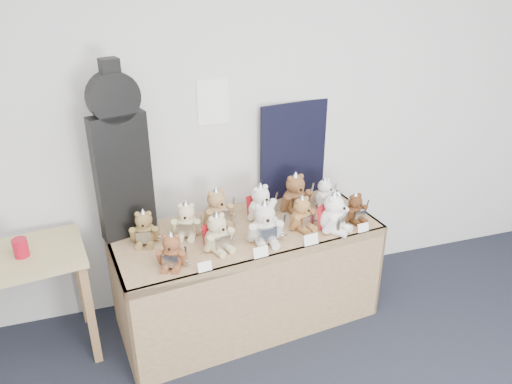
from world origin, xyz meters
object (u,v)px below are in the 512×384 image
object	(u,v)px
side_table	(6,277)
teddy_back_end	(325,194)
teddy_front_far_right	(334,214)
teddy_back_far_left	(144,229)
teddy_back_centre_left	(217,209)
teddy_front_right	(302,215)
display_table	(251,254)
teddy_back_right	(296,194)
teddy_front_left	(218,234)
guitar_case	(121,155)
teddy_front_centre	(265,225)
teddy_front_end	(355,209)
teddy_back_centre_right	(261,204)
red_cup	(21,248)
teddy_back_left	(187,221)
teddy_front_far_left	(172,252)

from	to	relation	value
side_table	teddy_back_end	world-z (taller)	teddy_back_end
teddy_front_far_right	teddy_back_far_left	distance (m)	1.20
teddy_back_centre_left	teddy_back_end	xyz separation A→B (m)	(0.79, 0.04, -0.02)
teddy_front_right	teddy_front_far_right	xyz separation A→B (m)	(0.18, -0.08, 0.02)
display_table	teddy_front_right	world-z (taller)	teddy_front_right
teddy_back_right	teddy_front_left	bearing A→B (deg)	-162.39
guitar_case	teddy_front_right	size ratio (longest dim) A/B	4.35
teddy_back_centre_left	teddy_front_centre	bearing A→B (deg)	-70.42
display_table	teddy_back_end	distance (m)	0.71
guitar_case	teddy_front_end	bearing A→B (deg)	-28.56
teddy_back_far_left	teddy_back_centre_right	bearing A→B (deg)	16.91
display_table	teddy_back_far_left	bearing A→B (deg)	164.75
side_table	teddy_back_centre_left	xyz separation A→B (m)	(1.31, 0.09, 0.20)
display_table	teddy_back_right	size ratio (longest dim) A/B	5.85
side_table	red_cup	distance (m)	0.22
red_cup	teddy_front_right	xyz separation A→B (m)	(1.70, -0.13, 0.01)
guitar_case	teddy_front_centre	size ratio (longest dim) A/B	3.60
display_table	teddy_back_far_left	world-z (taller)	teddy_back_far_left
teddy_back_centre_right	teddy_back_right	size ratio (longest dim) A/B	0.92
side_table	teddy_front_centre	distance (m)	1.56
teddy_back_far_left	display_table	bearing A→B (deg)	2.84
guitar_case	teddy_front_right	xyz separation A→B (m)	(1.08, -0.28, -0.44)
display_table	teddy_back_centre_right	distance (m)	0.34
teddy_back_centre_right	teddy_back_far_left	size ratio (longest dim) A/B	1.14
teddy_back_centre_left	teddy_back_left	bearing A→B (deg)	-176.59
teddy_front_far_left	side_table	bearing A→B (deg)	-177.50
red_cup	teddy_front_far_right	world-z (taller)	teddy_front_far_right
guitar_case	teddy_back_centre_right	xyz separation A→B (m)	(0.86, -0.07, -0.43)
teddy_front_far_left	display_table	bearing A→B (deg)	42.14
guitar_case	teddy_back_centre_left	distance (m)	0.71
guitar_case	red_cup	distance (m)	0.78
teddy_front_far_right	teddy_back_centre_right	size ratio (longest dim) A/B	1.06
teddy_front_end	teddy_back_end	world-z (taller)	teddy_back_end
teddy_front_far_left	teddy_front_right	size ratio (longest dim) A/B	0.95
red_cup	teddy_front_right	distance (m)	1.71
side_table	teddy_back_centre_right	xyz separation A→B (m)	(1.60, 0.07, 0.20)
teddy_front_right	teddy_front_far_right	distance (m)	0.20
display_table	teddy_front_left	xyz separation A→B (m)	(-0.24, -0.11, 0.26)
teddy_front_left	teddy_front_far_right	size ratio (longest dim) A/B	0.91
teddy_front_right	teddy_back_centre_right	xyz separation A→B (m)	(-0.22, 0.20, 0.01)
teddy_front_left	teddy_back_centre_right	xyz separation A→B (m)	(0.37, 0.28, 0.00)
teddy_back_centre_left	teddy_front_far_left	bearing A→B (deg)	-149.45
red_cup	teddy_back_far_left	distance (m)	0.71
side_table	guitar_case	bearing A→B (deg)	2.93
display_table	teddy_back_left	xyz separation A→B (m)	(-0.39, 0.11, 0.26)
side_table	red_cup	world-z (taller)	red_cup
teddy_front_far_right	teddy_front_end	xyz separation A→B (m)	(0.19, 0.07, -0.03)
teddy_front_centre	teddy_back_end	distance (m)	0.66
side_table	teddy_front_end	size ratio (longest dim) A/B	4.29
teddy_front_centre	teddy_front_far_right	size ratio (longest dim) A/B	1.04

